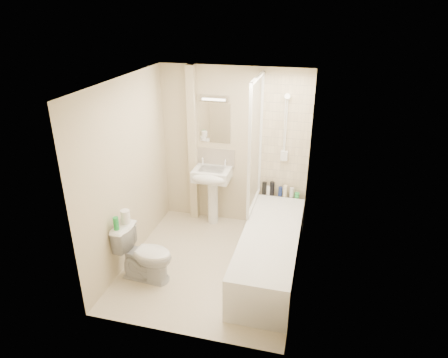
# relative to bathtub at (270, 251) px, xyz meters

# --- Properties ---
(floor) EXTENTS (2.50, 2.50, 0.00)m
(floor) POSITION_rel_bathtub_xyz_m (-0.75, -0.08, -0.29)
(floor) COLOR beige
(floor) RESTS_ON ground
(wall_back) EXTENTS (2.20, 0.02, 2.40)m
(wall_back) POSITION_rel_bathtub_xyz_m (-0.75, 1.17, 0.91)
(wall_back) COLOR beige
(wall_back) RESTS_ON ground
(wall_left) EXTENTS (0.02, 2.50, 2.40)m
(wall_left) POSITION_rel_bathtub_xyz_m (-1.85, -0.08, 0.91)
(wall_left) COLOR beige
(wall_left) RESTS_ON ground
(wall_right) EXTENTS (0.02, 2.50, 2.40)m
(wall_right) POSITION_rel_bathtub_xyz_m (0.35, -0.08, 0.91)
(wall_right) COLOR beige
(wall_right) RESTS_ON ground
(ceiling) EXTENTS (2.20, 2.50, 0.02)m
(ceiling) POSITION_rel_bathtub_xyz_m (-0.75, -0.08, 2.11)
(ceiling) COLOR white
(ceiling) RESTS_ON wall_back
(tile_back) EXTENTS (0.70, 0.01, 1.75)m
(tile_back) POSITION_rel_bathtub_xyz_m (0.00, 1.16, 1.14)
(tile_back) COLOR beige
(tile_back) RESTS_ON wall_back
(tile_right) EXTENTS (0.01, 2.10, 1.75)m
(tile_right) POSITION_rel_bathtub_xyz_m (0.34, 0.00, 1.14)
(tile_right) COLOR beige
(tile_right) RESTS_ON wall_right
(pipe_boxing) EXTENTS (0.12, 0.12, 2.40)m
(pipe_boxing) POSITION_rel_bathtub_xyz_m (-1.37, 1.11, 0.91)
(pipe_boxing) COLOR beige
(pipe_boxing) RESTS_ON ground
(splashback) EXTENTS (0.60, 0.02, 0.30)m
(splashback) POSITION_rel_bathtub_xyz_m (-1.04, 1.16, 0.74)
(splashback) COLOR beige
(splashback) RESTS_ON wall_back
(mirror) EXTENTS (0.46, 0.01, 0.60)m
(mirror) POSITION_rel_bathtub_xyz_m (-1.04, 1.16, 1.29)
(mirror) COLOR white
(mirror) RESTS_ON wall_back
(strip_light) EXTENTS (0.42, 0.07, 0.07)m
(strip_light) POSITION_rel_bathtub_xyz_m (-1.04, 1.14, 1.66)
(strip_light) COLOR silver
(strip_light) RESTS_ON wall_back
(bathtub) EXTENTS (0.70, 2.10, 0.55)m
(bathtub) POSITION_rel_bathtub_xyz_m (0.00, 0.00, 0.00)
(bathtub) COLOR white
(bathtub) RESTS_ON ground
(shower_screen) EXTENTS (0.04, 0.92, 1.80)m
(shower_screen) POSITION_rel_bathtub_xyz_m (-0.35, 0.72, 1.16)
(shower_screen) COLOR white
(shower_screen) RESTS_ON bathtub
(shower_fixture) EXTENTS (0.10, 0.16, 0.99)m
(shower_fixture) POSITION_rel_bathtub_xyz_m (-0.00, 1.12, 1.26)
(shower_fixture) COLOR white
(shower_fixture) RESTS_ON wall_back
(pedestal_sink) EXTENTS (0.54, 0.49, 1.05)m
(pedestal_sink) POSITION_rel_bathtub_xyz_m (-1.04, 0.94, 0.45)
(pedestal_sink) COLOR white
(pedestal_sink) RESTS_ON ground
(bottle_black_a) EXTENTS (0.07, 0.07, 0.19)m
(bottle_black_a) POSITION_rel_bathtub_xyz_m (-0.26, 1.08, 0.36)
(bottle_black_a) COLOR black
(bottle_black_a) RESTS_ON bathtub
(bottle_white_a) EXTENTS (0.06, 0.06, 0.13)m
(bottle_white_a) POSITION_rel_bathtub_xyz_m (-0.19, 1.08, 0.33)
(bottle_white_a) COLOR white
(bottle_white_a) RESTS_ON bathtub
(bottle_black_b) EXTENTS (0.07, 0.07, 0.21)m
(bottle_black_b) POSITION_rel_bathtub_xyz_m (-0.14, 1.08, 0.36)
(bottle_black_b) COLOR black
(bottle_black_b) RESTS_ON bathtub
(bottle_blue) EXTENTS (0.06, 0.06, 0.14)m
(bottle_blue) POSITION_rel_bathtub_xyz_m (-0.02, 1.08, 0.33)
(bottle_blue) COLOR navy
(bottle_blue) RESTS_ON bathtub
(bottle_cream) EXTENTS (0.06, 0.06, 0.17)m
(bottle_cream) POSITION_rel_bathtub_xyz_m (0.05, 1.08, 0.35)
(bottle_cream) COLOR beige
(bottle_cream) RESTS_ON bathtub
(bottle_white_b) EXTENTS (0.06, 0.06, 0.15)m
(bottle_white_b) POSITION_rel_bathtub_xyz_m (0.15, 1.08, 0.33)
(bottle_white_b) COLOR silver
(bottle_white_b) RESTS_ON bathtub
(bottle_green) EXTENTS (0.07, 0.07, 0.08)m
(bottle_green) POSITION_rel_bathtub_xyz_m (0.23, 1.08, 0.30)
(bottle_green) COLOR green
(bottle_green) RESTS_ON bathtub
(toilet) EXTENTS (0.49, 0.75, 0.71)m
(toilet) POSITION_rel_bathtub_xyz_m (-1.47, -0.54, 0.07)
(toilet) COLOR white
(toilet) RESTS_ON ground
(toilet_roll_lower) EXTENTS (0.11, 0.11, 0.09)m
(toilet_roll_lower) POSITION_rel_bathtub_xyz_m (-1.73, -0.46, 0.47)
(toilet_roll_lower) COLOR white
(toilet_roll_lower) RESTS_ON toilet
(toilet_roll_upper) EXTENTS (0.11, 0.11, 0.10)m
(toilet_roll_upper) POSITION_rel_bathtub_xyz_m (-1.71, -0.49, 0.56)
(toilet_roll_upper) COLOR white
(toilet_roll_upper) RESTS_ON toilet_roll_lower
(green_bottle) EXTENTS (0.06, 0.06, 0.16)m
(green_bottle) POSITION_rel_bathtub_xyz_m (-1.76, -0.63, 0.50)
(green_bottle) COLOR green
(green_bottle) RESTS_ON toilet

